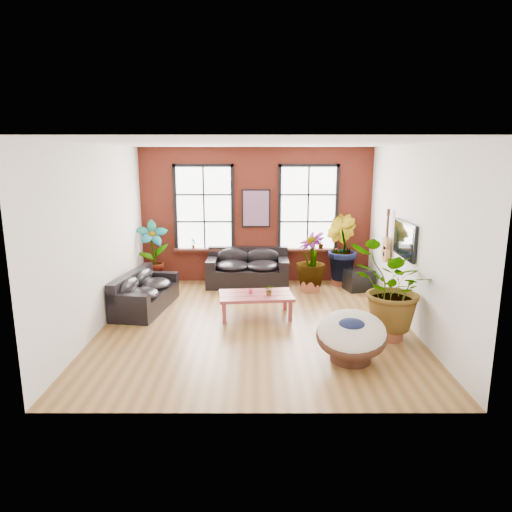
{
  "coord_description": "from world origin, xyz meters",
  "views": [
    {
      "loc": [
        0.0,
        -8.6,
        3.26
      ],
      "look_at": [
        0.0,
        0.6,
        1.25
      ],
      "focal_mm": 32.0,
      "sensor_mm": 36.0,
      "label": 1
    }
  ],
  "objects": [
    {
      "name": "pot_right_wall",
      "position": [
        2.42,
        -0.74,
        0.2
      ],
      "size": [
        0.56,
        0.56,
        0.4
      ],
      "rotation": [
        0.0,
        0.0,
        -0.02
      ],
      "color": "brown",
      "rests_on": "ground"
    },
    {
      "name": "sofa_left",
      "position": [
        -2.45,
        0.92,
        0.36
      ],
      "size": [
        1.13,
        2.12,
        0.8
      ],
      "rotation": [
        0.0,
        0.0,
        1.43
      ],
      "color": "black",
      "rests_on": "ground"
    },
    {
      "name": "room",
      "position": [
        0.0,
        0.15,
        1.75
      ],
      "size": [
        6.04,
        6.54,
        3.54
      ],
      "color": "brown",
      "rests_on": "ground"
    },
    {
      "name": "pot_back_left",
      "position": [
        -2.63,
        2.75,
        0.18
      ],
      "size": [
        0.59,
        0.59,
        0.36
      ],
      "rotation": [
        0.0,
        0.0,
        0.24
      ],
      "color": "brown",
      "rests_on": "ground"
    },
    {
      "name": "floor_plant_right_wall",
      "position": [
        2.43,
        -0.76,
        0.96
      ],
      "size": [
        1.88,
        1.82,
        1.59
      ],
      "primitive_type": "imported",
      "rotation": [
        0.0,
        0.0,
        3.71
      ],
      "color": "#103E16",
      "rests_on": "ground"
    },
    {
      "name": "floor_plant_back_right",
      "position": [
        2.17,
        2.87,
        0.98
      ],
      "size": [
        1.07,
        1.15,
        1.67
      ],
      "primitive_type": "imported",
      "rotation": [
        0.0,
        0.0,
        2.03
      ],
      "color": "#103E16",
      "rests_on": "ground"
    },
    {
      "name": "poster",
      "position": [
        0.0,
        3.18,
        1.95
      ],
      "size": [
        0.74,
        0.06,
        0.98
      ],
      "color": "black",
      "rests_on": "room"
    },
    {
      "name": "table_plant",
      "position": [
        0.27,
        0.34,
        0.6
      ],
      "size": [
        0.21,
        0.18,
        0.22
      ],
      "primitive_type": "imported",
      "rotation": [
        0.0,
        0.0,
        0.05
      ],
      "color": "#103E16",
      "rests_on": "coffee_table"
    },
    {
      "name": "sofa_back",
      "position": [
        -0.21,
        2.82,
        0.43
      ],
      "size": [
        2.08,
        1.03,
        0.95
      ],
      "rotation": [
        0.0,
        0.0,
        -0.01
      ],
      "color": "black",
      "rests_on": "ground"
    },
    {
      "name": "papasan_chair",
      "position": [
        1.54,
        -1.68,
        0.44
      ],
      "size": [
        1.4,
        1.41,
        0.86
      ],
      "rotation": [
        0.0,
        0.0,
        -0.26
      ],
      "color": "#432418",
      "rests_on": "ground"
    },
    {
      "name": "media_box",
      "position": [
        2.55,
        2.34,
        0.27
      ],
      "size": [
        0.76,
        0.68,
        0.53
      ],
      "rotation": [
        0.0,
        0.0,
        0.26
      ],
      "color": "black",
      "rests_on": "ground"
    },
    {
      "name": "sill_plant_left",
      "position": [
        -1.65,
        3.13,
        1.04
      ],
      "size": [
        0.17,
        0.17,
        0.27
      ],
      "primitive_type": "imported",
      "rotation": [
        0.0,
        0.0,
        0.79
      ],
      "color": "#103E16",
      "rests_on": "room"
    },
    {
      "name": "floor_plant_back_left",
      "position": [
        -2.62,
        2.73,
        0.92
      ],
      "size": [
        0.95,
        0.78,
        1.54
      ],
      "primitive_type": "imported",
      "rotation": [
        0.0,
        0.0,
        0.33
      ],
      "color": "#103E16",
      "rests_on": "ground"
    },
    {
      "name": "pot_back_right",
      "position": [
        2.2,
        2.83,
        0.17
      ],
      "size": [
        0.6,
        0.6,
        0.35
      ],
      "rotation": [
        0.0,
        0.0,
        0.32
      ],
      "color": "brown",
      "rests_on": "ground"
    },
    {
      "name": "sill_plant_right",
      "position": [
        1.7,
        3.13,
        1.04
      ],
      "size": [
        0.19,
        0.19,
        0.27
      ],
      "primitive_type": "imported",
      "rotation": [
        0.0,
        0.0,
        3.49
      ],
      "color": "#103E16",
      "rests_on": "room"
    },
    {
      "name": "floor_plant_mid",
      "position": [
        1.35,
        2.29,
        0.81
      ],
      "size": [
        1.0,
        1.0,
        1.33
      ],
      "primitive_type": "imported",
      "rotation": [
        0.0,
        0.0,
        5.16
      ],
      "color": "#103E16",
      "rests_on": "ground"
    },
    {
      "name": "coffee_table",
      "position": [
        -0.0,
        0.42,
        0.43
      ],
      "size": [
        1.58,
        1.0,
        0.58
      ],
      "rotation": [
        0.0,
        0.0,
        0.09
      ],
      "color": "maroon",
      "rests_on": "ground"
    },
    {
      "name": "tv_wall_unit",
      "position": [
        2.93,
        0.6,
        1.54
      ],
      "size": [
        0.13,
        1.86,
        1.2
      ],
      "color": "black",
      "rests_on": "room"
    },
    {
      "name": "pot_mid",
      "position": [
        1.34,
        2.26,
        0.18
      ],
      "size": [
        0.52,
        0.52,
        0.36
      ],
      "rotation": [
        0.0,
        0.0,
        0.07
      ],
      "color": "brown",
      "rests_on": "ground"
    }
  ]
}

